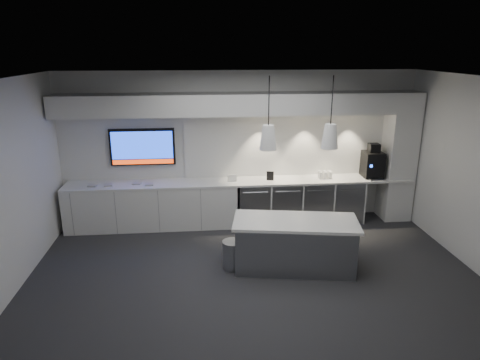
{
  "coord_description": "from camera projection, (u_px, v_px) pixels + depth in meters",
  "views": [
    {
      "loc": [
        -0.79,
        -5.82,
        3.4
      ],
      "look_at": [
        -0.12,
        1.1,
        1.25
      ],
      "focal_mm": 32.0,
      "sensor_mm": 36.0,
      "label": 1
    }
  ],
  "objects": [
    {
      "name": "wall_back",
      "position": [
        239.0,
        147.0,
        8.54
      ],
      "size": [
        7.0,
        0.0,
        7.0
      ],
      "primitive_type": "plane",
      "rotation": [
        1.57,
        0.0,
        0.0
      ],
      "color": "silver",
      "rests_on": "floor"
    },
    {
      "name": "coffee_machine",
      "position": [
        373.0,
        163.0,
        8.6
      ],
      "size": [
        0.39,
        0.55,
        0.68
      ],
      "rotation": [
        0.0,
        0.0,
        -0.03
      ],
      "color": "black",
      "rests_on": "back_counter"
    },
    {
      "name": "fridge_unit_a",
      "position": [
        253.0,
        203.0,
        8.58
      ],
      "size": [
        0.6,
        0.61,
        0.85
      ],
      "primitive_type": "cube",
      "color": "gray",
      "rests_on": "floor"
    },
    {
      "name": "pendant_right",
      "position": [
        330.0,
        136.0,
        6.32
      ],
      "size": [
        0.25,
        0.25,
        1.06
      ],
      "color": "white",
      "rests_on": "ceiling"
    },
    {
      "name": "tray_b",
      "position": [
        108.0,
        185.0,
        8.11
      ],
      "size": [
        0.19,
        0.19,
        0.02
      ],
      "primitive_type": "cube",
      "rotation": [
        0.0,
        0.0,
        0.19
      ],
      "color": "#A5A5A5",
      "rests_on": "back_counter"
    },
    {
      "name": "pendant_left",
      "position": [
        268.0,
        137.0,
        6.24
      ],
      "size": [
        0.25,
        0.25,
        1.06
      ],
      "color": "white",
      "rests_on": "ceiling"
    },
    {
      "name": "tray_d",
      "position": [
        149.0,
        184.0,
        8.15
      ],
      "size": [
        0.18,
        0.18,
        0.02
      ],
      "primitive_type": "cube",
      "rotation": [
        0.0,
        0.0,
        0.12
      ],
      "color": "#A5A5A5",
      "rests_on": "back_counter"
    },
    {
      "name": "soffit",
      "position": [
        241.0,
        104.0,
        7.99
      ],
      "size": [
        6.9,
        0.6,
        0.4
      ],
      "primitive_type": "cube",
      "color": "white",
      "rests_on": "wall_back"
    },
    {
      "name": "cup_cluster",
      "position": [
        325.0,
        175.0,
        8.55
      ],
      "size": [
        0.27,
        0.17,
        0.15
      ],
      "primitive_type": null,
      "color": "white",
      "rests_on": "back_counter"
    },
    {
      "name": "tray_a",
      "position": [
        93.0,
        186.0,
        8.07
      ],
      "size": [
        0.17,
        0.17,
        0.02
      ],
      "primitive_type": "cube",
      "rotation": [
        0.0,
        0.0,
        -0.1
      ],
      "color": "#A5A5A5",
      "rests_on": "back_counter"
    },
    {
      "name": "floor",
      "position": [
        255.0,
        278.0,
        6.61
      ],
      "size": [
        7.0,
        7.0,
        0.0
      ],
      "primitive_type": "plane",
      "color": "#28282A",
      "rests_on": "ground"
    },
    {
      "name": "sign_black",
      "position": [
        270.0,
        176.0,
        8.42
      ],
      "size": [
        0.14,
        0.05,
        0.18
      ],
      "primitive_type": "cube",
      "rotation": [
        0.0,
        0.0,
        -0.24
      ],
      "color": "black",
      "rests_on": "back_counter"
    },
    {
      "name": "fridge_unit_b",
      "position": [
        284.0,
        202.0,
        8.63
      ],
      "size": [
        0.6,
        0.61,
        0.85
      ],
      "primitive_type": "cube",
      "color": "gray",
      "rests_on": "floor"
    },
    {
      "name": "wall_front",
      "position": [
        293.0,
        272.0,
        3.79
      ],
      "size": [
        7.0,
        0.0,
        7.0
      ],
      "primitive_type": "plane",
      "rotation": [
        -1.57,
        0.0,
        0.0
      ],
      "color": "silver",
      "rests_on": "floor"
    },
    {
      "name": "fridge_unit_d",
      "position": [
        345.0,
        200.0,
        8.75
      ],
      "size": [
        0.6,
        0.61,
        0.85
      ],
      "primitive_type": "cube",
      "color": "gray",
      "rests_on": "floor"
    },
    {
      "name": "island",
      "position": [
        295.0,
        244.0,
        6.8
      ],
      "size": [
        2.05,
        1.14,
        0.82
      ],
      "rotation": [
        0.0,
        0.0,
        -0.17
      ],
      "color": "gray",
      "rests_on": "floor"
    },
    {
      "name": "back_counter",
      "position": [
        241.0,
        182.0,
        8.42
      ],
      "size": [
        6.8,
        0.65,
        0.04
      ],
      "primitive_type": "cube",
      "color": "white",
      "rests_on": "left_base_cabinets"
    },
    {
      "name": "tray_c",
      "position": [
        137.0,
        183.0,
        8.22
      ],
      "size": [
        0.18,
        0.18,
        0.02
      ],
      "primitive_type": "cube",
      "rotation": [
        0.0,
        0.0,
        -0.13
      ],
      "color": "#A5A5A5",
      "rests_on": "back_counter"
    },
    {
      "name": "fridge_unit_c",
      "position": [
        315.0,
        201.0,
        8.69
      ],
      "size": [
        0.6,
        0.61,
        0.85
      ],
      "primitive_type": "cube",
      "color": "gray",
      "rests_on": "floor"
    },
    {
      "name": "wall_tv",
      "position": [
        142.0,
        147.0,
        8.3
      ],
      "size": [
        1.25,
        0.07,
        0.72
      ],
      "color": "black",
      "rests_on": "wall_back"
    },
    {
      "name": "backsplash",
      "position": [
        299.0,
        144.0,
        8.62
      ],
      "size": [
        4.6,
        0.03,
        1.3
      ],
      "primitive_type": "cube",
      "color": "white",
      "rests_on": "wall_back"
    },
    {
      "name": "ceiling",
      "position": [
        257.0,
        79.0,
        5.72
      ],
      "size": [
        7.0,
        7.0,
        0.0
      ],
      "primitive_type": "plane",
      "rotation": [
        3.14,
        0.0,
        0.0
      ],
      "color": "black",
      "rests_on": "wall_back"
    },
    {
      "name": "left_base_cabinets",
      "position": [
        152.0,
        206.0,
        8.39
      ],
      "size": [
        3.3,
        0.63,
        0.86
      ],
      "primitive_type": "cube",
      "color": "white",
      "rests_on": "floor"
    },
    {
      "name": "sign_white",
      "position": [
        232.0,
        178.0,
        8.34
      ],
      "size": [
        0.18,
        0.03,
        0.14
      ],
      "primitive_type": "cube",
      "rotation": [
        0.0,
        0.0,
        0.06
      ],
      "color": "white",
      "rests_on": "back_counter"
    },
    {
      "name": "wall_left",
      "position": [
        2.0,
        193.0,
        5.85
      ],
      "size": [
        0.0,
        7.0,
        7.0
      ],
      "primitive_type": "plane",
      "rotation": [
        1.57,
        0.0,
        1.57
      ],
      "color": "silver",
      "rests_on": "floor"
    },
    {
      "name": "bin",
      "position": [
        233.0,
        255.0,
        6.85
      ],
      "size": [
        0.41,
        0.41,
        0.46
      ],
      "primitive_type": "cylinder",
      "rotation": [
        0.0,
        0.0,
        -0.29
      ],
      "color": "gray",
      "rests_on": "floor"
    },
    {
      "name": "column",
      "position": [
        399.0,
        157.0,
        8.61
      ],
      "size": [
        0.55,
        0.55,
        2.6
      ],
      "primitive_type": "cube",
      "color": "white",
      "rests_on": "floor"
    }
  ]
}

